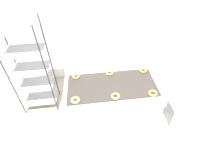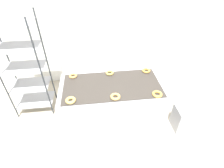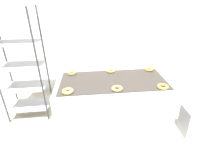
% 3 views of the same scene
% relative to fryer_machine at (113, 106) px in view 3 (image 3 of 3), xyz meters
% --- Properties ---
extents(ground_plane, '(14.00, 14.00, 0.00)m').
position_rel_fryer_machine_xyz_m(ground_plane, '(-0.00, -0.66, -0.43)').
color(ground_plane, '#B2A893').
extents(wall_back, '(8.00, 0.05, 2.80)m').
position_rel_fryer_machine_xyz_m(wall_back, '(-0.00, 1.46, 0.97)').
color(wall_back, white).
rests_on(wall_back, ground_plane).
extents(fryer_machine, '(1.59, 0.83, 0.86)m').
position_rel_fryer_machine_xyz_m(fryer_machine, '(0.00, 0.00, 0.00)').
color(fryer_machine, '#A8AAB2').
rests_on(fryer_machine, ground_plane).
extents(baking_rack_cart, '(0.66, 0.48, 1.80)m').
position_rel_fryer_machine_xyz_m(baking_rack_cart, '(-1.40, 0.58, 0.49)').
color(baking_rack_cart, '#33383D').
rests_on(baking_rack_cart, ground_plane).
extents(glaze_bin, '(0.37, 0.30, 0.44)m').
position_rel_fryer_machine_xyz_m(glaze_bin, '(1.22, -0.24, -0.21)').
color(glaze_bin, '#A8AAB2').
rests_on(glaze_bin, ground_plane).
extents(donut_near_left, '(0.14, 0.14, 0.04)m').
position_rel_fryer_machine_xyz_m(donut_near_left, '(-0.60, -0.29, 0.45)').
color(donut_near_left, tan).
rests_on(donut_near_left, fryer_machine).
extents(donut_near_center, '(0.14, 0.14, 0.04)m').
position_rel_fryer_machine_xyz_m(donut_near_center, '(0.01, -0.29, 0.45)').
color(donut_near_center, tan).
rests_on(donut_near_center, fryer_machine).
extents(donut_near_right, '(0.14, 0.14, 0.03)m').
position_rel_fryer_machine_xyz_m(donut_near_right, '(0.60, -0.31, 0.45)').
color(donut_near_right, gold).
rests_on(donut_near_right, fryer_machine).
extents(donut_far_left, '(0.13, 0.13, 0.04)m').
position_rel_fryer_machine_xyz_m(donut_far_left, '(-0.60, 0.30, 0.45)').
color(donut_far_left, tan).
rests_on(donut_far_left, fryer_machine).
extents(donut_far_center, '(0.13, 0.13, 0.04)m').
position_rel_fryer_machine_xyz_m(donut_far_center, '(0.00, 0.31, 0.45)').
color(donut_far_center, gold).
rests_on(donut_far_center, fryer_machine).
extents(donut_far_right, '(0.14, 0.14, 0.04)m').
position_rel_fryer_machine_xyz_m(donut_far_right, '(0.62, 0.30, 0.45)').
color(donut_far_right, gold).
rests_on(donut_far_right, fryer_machine).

